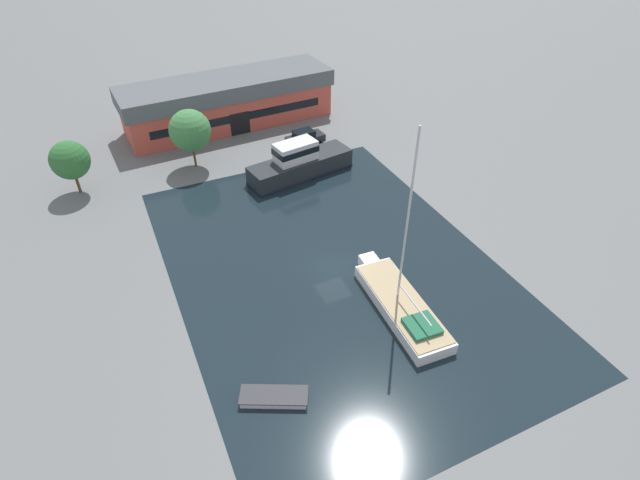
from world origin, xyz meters
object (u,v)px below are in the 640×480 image
object	(u,v)px
sailboat_moored	(401,304)
small_dinghy	(274,397)
quay_tree_by_water	(70,160)
motor_cruiser	(299,163)
warehouse_building	(228,101)
quay_tree_near_building	(190,130)
parked_car	(305,138)

from	to	relation	value
sailboat_moored	small_dinghy	size ratio (longest dim) A/B	3.27
quay_tree_by_water	motor_cruiser	distance (m)	22.04
warehouse_building	motor_cruiser	bearing A→B (deg)	-83.06
quay_tree_near_building	sailboat_moored	xyz separation A→B (m)	(8.47, -27.57, -3.55)
quay_tree_near_building	sailboat_moored	size ratio (longest dim) A/B	0.44
quay_tree_by_water	small_dinghy	xyz separation A→B (m)	(9.01, -30.43, -3.33)
quay_tree_near_building	motor_cruiser	bearing A→B (deg)	-34.43
sailboat_moored	motor_cruiser	distance (m)	21.16
sailboat_moored	parked_car	bearing A→B (deg)	84.36
quay_tree_by_water	small_dinghy	world-z (taller)	quay_tree_by_water
quay_tree_near_building	motor_cruiser	distance (m)	11.71
sailboat_moored	quay_tree_by_water	bearing A→B (deg)	129.67
sailboat_moored	small_dinghy	bearing A→B (deg)	-160.73
quay_tree_near_building	motor_cruiser	world-z (taller)	quay_tree_near_building
small_dinghy	motor_cruiser	bearing A→B (deg)	179.57
parked_car	sailboat_moored	size ratio (longest dim) A/B	0.31
parked_car	sailboat_moored	distance (m)	27.60
small_dinghy	warehouse_building	bearing A→B (deg)	-167.21
warehouse_building	quay_tree_by_water	bearing A→B (deg)	-156.42
quay_tree_by_water	small_dinghy	size ratio (longest dim) A/B	1.24
quay_tree_near_building	small_dinghy	bearing A→B (deg)	-94.96
sailboat_moored	motor_cruiser	world-z (taller)	sailboat_moored
sailboat_moored	motor_cruiser	xyz separation A→B (m)	(0.92, 21.13, 0.79)
parked_car	motor_cruiser	bearing A→B (deg)	-33.63
warehouse_building	parked_car	bearing A→B (deg)	-59.94
parked_car	sailboat_moored	world-z (taller)	sailboat_moored
motor_cruiser	small_dinghy	distance (m)	27.20
motor_cruiser	parked_car	bearing A→B (deg)	-37.54
quay_tree_near_building	quay_tree_by_water	world-z (taller)	quay_tree_near_building
motor_cruiser	small_dinghy	size ratio (longest dim) A/B	2.64
warehouse_building	small_dinghy	size ratio (longest dim) A/B	5.86
quay_tree_near_building	quay_tree_by_water	xyz separation A→B (m)	(-11.68, -0.35, -0.58)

